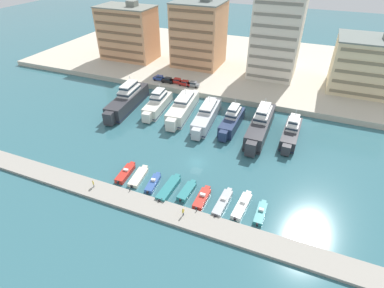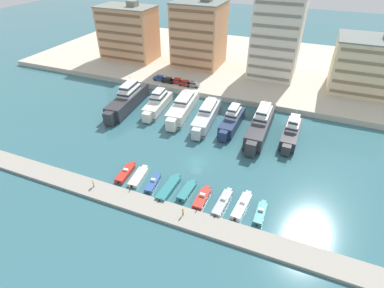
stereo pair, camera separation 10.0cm
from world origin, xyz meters
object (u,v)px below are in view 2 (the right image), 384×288
Objects in this scene: yacht_ivory_mid_left at (183,108)px; car_black_left at (168,80)px; motorboat_blue_mid_left at (153,183)px; car_grey_center at (193,84)px; yacht_silver_center_left at (207,115)px; car_red_mid_left at (177,81)px; yacht_ivory_left at (158,104)px; pedestrian_near_edge at (183,211)px; yacht_charcoal_far_left at (128,100)px; motorboat_red_center_right at (202,198)px; yacht_charcoal_mid_right at (291,132)px; yacht_navy_center at (232,120)px; pedestrian_mid_deck at (93,183)px; motorboat_teal_center_left at (169,188)px; motorboat_grey_mid_right at (223,203)px; motorboat_white_right at (242,206)px; car_blue_far_left at (159,78)px; motorboat_teal_far_right at (260,213)px; motorboat_red_far_left at (126,173)px; motorboat_teal_center at (187,191)px; motorboat_cream_left at (139,177)px; car_red_center_left at (185,83)px.

car_black_left is at bearing 128.57° from yacht_ivory_mid_left.
motorboat_blue_mid_left is 46.68m from car_grey_center.
yacht_silver_center_left is 24.57m from car_red_mid_left.
yacht_ivory_left is 42.60m from pedestrian_near_edge.
yacht_charcoal_far_left reaches higher than motorboat_red_center_right.
yacht_navy_center is at bearing -179.28° from yacht_charcoal_mid_right.
yacht_charcoal_far_left is 13.38× the size of pedestrian_mid_deck.
motorboat_grey_mid_right is at bearing 1.61° from motorboat_teal_center_left.
yacht_charcoal_mid_right is 31.75m from motorboat_red_center_right.
motorboat_grey_mid_right is (-9.04, -28.62, -1.47)m from yacht_charcoal_mid_right.
car_blue_far_left is (-41.09, 45.55, 2.21)m from motorboat_white_right.
yacht_ivory_left is at bearing -74.40° from car_black_left.
motorboat_grey_mid_right is at bearing 3.11° from motorboat_red_center_right.
yacht_charcoal_mid_right is 3.89× the size of car_grey_center.
motorboat_red_center_right is 7.80m from motorboat_white_right.
motorboat_blue_mid_left is 10.99m from motorboat_red_center_right.
motorboat_white_right is 4.63× the size of pedestrian_near_edge.
yacht_charcoal_far_left reaches higher than yacht_ivory_left.
car_blue_far_left is (-44.73, 45.96, 2.28)m from motorboat_teal_far_right.
yacht_navy_center is at bearing -31.98° from car_black_left.
motorboat_red_center_right is (25.33, -29.81, -1.69)m from yacht_ivory_left.
motorboat_red_far_left is at bearing -119.34° from yacht_navy_center.
car_black_left is (-12.35, 15.49, 0.59)m from yacht_ivory_mid_left.
yacht_silver_center_left is 35.26m from motorboat_teal_far_right.
motorboat_grey_mid_right is at bearing 12.54° from pedestrian_mid_deck.
motorboat_white_right is at bearing -32.63° from yacht_charcoal_far_left.
yacht_charcoal_mid_right is 28.44m from motorboat_teal_far_right.
motorboat_teal_center is 51.34m from car_red_mid_left.
car_black_left is at bearing 99.17° from pedestrian_mid_deck.
motorboat_grey_mid_right is at bearing -2.00° from motorboat_cream_left.
yacht_ivory_left is 2.50× the size of motorboat_red_center_right.
motorboat_cream_left is 1.75× the size of car_red_center_left.
yacht_ivory_left is at bearing 177.11° from yacht_navy_center.
yacht_ivory_left is at bearing 12.30° from yacht_charcoal_far_left.
yacht_ivory_mid_left reaches higher than motorboat_teal_center_left.
car_blue_far_left is at bearing 119.33° from motorboat_teal_center_left.
pedestrian_mid_deck is (1.91, -51.20, -1.09)m from car_red_center_left.
motorboat_white_right is 1.94× the size of car_red_mid_left.
car_red_mid_left is at bearing 115.74° from pedestrian_near_edge.
yacht_ivory_mid_left is 16.52m from car_red_center_left.
pedestrian_near_edge is at bearing -145.27° from motorboat_white_right.
yacht_charcoal_far_left is at bearing -171.64° from yacht_ivory_mid_left.
motorboat_red_far_left is (-31.16, -28.10, -1.49)m from yacht_charcoal_mid_right.
yacht_ivory_left is 2.60× the size of motorboat_blue_mid_left.
yacht_silver_center_left is at bearing 102.14° from motorboat_teal_center.
yacht_ivory_left reaches higher than car_black_left.
motorboat_red_far_left is 45.24m from car_grey_center.
yacht_charcoal_mid_right is 3.92× the size of car_blue_far_left.
car_black_left is (-37.54, 44.90, 2.21)m from motorboat_white_right.
yacht_charcoal_far_left is 39.01m from motorboat_teal_center_left.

